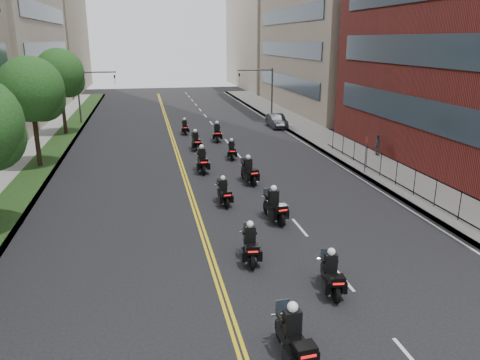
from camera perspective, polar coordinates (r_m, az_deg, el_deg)
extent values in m
cube|color=gray|center=(39.21, 12.55, 3.70)|extent=(4.00, 90.00, 0.15)
cube|color=gray|center=(36.83, -24.07, 1.79)|extent=(4.00, 90.00, 0.15)
cube|color=#1A3312|center=(36.64, -22.87, 2.02)|extent=(2.00, 90.00, 0.04)
cube|color=#333F4C|center=(32.59, 21.77, 6.46)|extent=(0.12, 25.80, 1.80)
cube|color=#333F4C|center=(32.20, 22.55, 13.46)|extent=(0.12, 25.80, 1.80)
cube|color=#333F4C|center=(60.73, 5.62, 11.80)|extent=(0.12, 24.08, 1.80)
cube|color=#333F4C|center=(60.53, 5.73, 15.57)|extent=(0.12, 24.08, 1.80)
cube|color=#333F4C|center=(60.58, 5.85, 19.36)|extent=(0.12, 24.08, 1.80)
cube|color=#A49A84|center=(91.53, 4.80, 19.41)|extent=(15.00, 28.00, 26.00)
cube|color=#333F4C|center=(58.97, -21.79, 10.56)|extent=(0.12, 24.08, 1.80)
cube|color=#333F4C|center=(58.76, -22.22, 14.43)|extent=(0.12, 24.08, 1.80)
cube|color=#333F4C|center=(58.82, -22.67, 18.31)|extent=(0.12, 24.08, 1.80)
cube|color=gray|center=(89.83, -24.49, 18.10)|extent=(16.00, 28.00, 26.00)
cube|color=black|center=(27.31, 21.74, 0.56)|extent=(0.05, 28.00, 0.05)
cube|color=black|center=(27.68, 21.46, -2.03)|extent=(0.05, 28.00, 0.05)
cylinder|color=#332516|center=(35.20, -23.60, 5.36)|extent=(0.32, 0.32, 5.11)
sphere|color=#1F4517|center=(34.81, -24.17, 10.07)|extent=(4.40, 4.40, 4.40)
sphere|color=#1F4517|center=(35.15, -22.93, 9.06)|extent=(3.08, 3.08, 3.08)
cylinder|color=#332516|center=(46.84, -20.76, 8.36)|extent=(0.32, 0.32, 5.39)
sphere|color=#1F4517|center=(46.55, -21.16, 12.11)|extent=(4.40, 4.40, 4.40)
sphere|color=#1F4517|center=(46.90, -20.25, 11.28)|extent=(3.08, 3.08, 3.08)
cylinder|color=#3F3F44|center=(54.11, 3.92, 10.49)|extent=(0.18, 0.18, 5.60)
cylinder|color=#3F3F44|center=(53.39, 1.85, 13.24)|extent=(4.00, 0.14, 0.14)
imported|color=black|center=(53.06, -0.09, 12.36)|extent=(0.16, 0.20, 1.00)
cylinder|color=#3F3F44|center=(52.62, -19.05, 9.46)|extent=(0.18, 0.18, 5.60)
cylinder|color=#3F3F44|center=(52.18, -17.10, 12.45)|extent=(4.00, 0.14, 0.14)
imported|color=black|center=(52.10, -15.01, 11.73)|extent=(0.16, 0.20, 1.00)
cylinder|color=black|center=(14.63, 5.06, -17.85)|extent=(0.20, 0.74, 0.73)
cube|color=black|center=(13.80, 6.41, -18.74)|extent=(0.55, 1.48, 0.43)
cube|color=silver|center=(13.99, 6.29, -19.44)|extent=(0.45, 0.62, 0.32)
cube|color=black|center=(13.02, 7.94, -19.88)|extent=(0.59, 0.49, 0.34)
cube|color=red|center=(12.87, 8.36, -20.52)|extent=(0.43, 0.06, 0.08)
cube|color=black|center=(13.54, 6.40, -16.77)|extent=(0.49, 0.33, 0.67)
sphere|color=white|center=(13.31, 6.44, -15.12)|extent=(0.31, 0.31, 0.31)
cylinder|color=black|center=(16.76, 11.63, -13.42)|extent=(0.22, 0.68, 0.66)
cylinder|color=black|center=(18.07, 10.27, -10.97)|extent=(0.22, 0.68, 0.66)
cube|color=black|center=(17.28, 10.97, -11.35)|extent=(0.57, 1.36, 0.39)
cube|color=silver|center=(17.43, 10.89, -11.93)|extent=(0.43, 0.58, 0.29)
cube|color=black|center=(16.51, 11.73, -11.89)|extent=(0.55, 0.47, 0.31)
cube|color=red|center=(16.35, 11.93, -12.29)|extent=(0.39, 0.08, 0.07)
cube|color=black|center=(17.10, 11.02, -9.83)|extent=(0.46, 0.32, 0.61)
sphere|color=white|center=(16.93, 11.09, -8.57)|extent=(0.28, 0.28, 0.28)
cylinder|color=black|center=(18.57, 1.51, -9.86)|extent=(0.21, 0.69, 0.68)
cylinder|color=black|center=(20.01, 0.97, -7.80)|extent=(0.21, 0.69, 0.68)
cube|color=black|center=(19.17, 1.24, -8.03)|extent=(0.57, 1.40, 0.40)
cube|color=silver|center=(19.31, 1.21, -8.59)|extent=(0.44, 0.59, 0.30)
cube|color=black|center=(18.34, 1.52, -8.40)|extent=(0.57, 0.48, 0.32)
cube|color=red|center=(18.16, 1.60, -8.73)|extent=(0.40, 0.07, 0.07)
cube|color=black|center=(19.01, 1.23, -6.59)|extent=(0.47, 0.33, 0.62)
sphere|color=white|center=(18.86, 1.23, -5.40)|extent=(0.29, 0.29, 0.29)
cylinder|color=black|center=(22.65, 5.00, -4.79)|extent=(0.25, 0.75, 0.73)
cylinder|color=black|center=(24.12, 3.32, -3.38)|extent=(0.25, 0.75, 0.73)
cube|color=black|center=(23.28, 4.15, -3.37)|extent=(0.65, 1.50, 0.43)
cube|color=silver|center=(23.41, 4.08, -3.90)|extent=(0.49, 0.64, 0.32)
cube|color=black|center=(22.45, 5.04, -3.46)|extent=(0.62, 0.53, 0.34)
cube|color=red|center=(22.27, 5.28, -3.70)|extent=(0.43, 0.09, 0.08)
cube|color=black|center=(23.14, 4.12, -2.08)|extent=(0.51, 0.36, 0.67)
sphere|color=white|center=(23.01, 4.14, -1.00)|extent=(0.31, 0.31, 0.31)
cylinder|color=black|center=(24.93, -1.63, -2.78)|extent=(0.18, 0.66, 0.65)
cylinder|color=black|center=(26.34, -2.44, -1.71)|extent=(0.18, 0.66, 0.65)
cube|color=black|center=(25.55, -2.05, -1.67)|extent=(0.49, 1.31, 0.38)
cube|color=silver|center=(25.66, -2.07, -2.10)|extent=(0.40, 0.55, 0.29)
cube|color=black|center=(24.77, -1.64, -1.70)|extent=(0.52, 0.44, 0.31)
cube|color=red|center=(24.59, -1.52, -1.89)|extent=(0.38, 0.06, 0.07)
cube|color=black|center=(25.45, -2.09, -0.61)|extent=(0.44, 0.30, 0.59)
sphere|color=white|center=(25.34, -2.10, 0.26)|extent=(0.28, 0.28, 0.28)
cylinder|color=black|center=(28.64, 1.62, -0.10)|extent=(0.25, 0.74, 0.73)
cylinder|color=black|center=(30.17, 0.46, 0.79)|extent=(0.25, 0.74, 0.73)
cube|color=black|center=(29.32, 1.03, 0.92)|extent=(0.64, 1.49, 0.43)
cube|color=silver|center=(29.43, 0.99, 0.49)|extent=(0.48, 0.64, 0.32)
cube|color=black|center=(28.48, 1.63, 0.97)|extent=(0.61, 0.52, 0.34)
cube|color=red|center=(28.28, 1.79, 0.81)|extent=(0.43, 0.09, 0.07)
cube|color=black|center=(29.22, 1.00, 1.95)|extent=(0.51, 0.36, 0.66)
sphere|color=white|center=(29.12, 0.99, 2.81)|extent=(0.31, 0.31, 0.31)
cylinder|color=black|center=(31.12, -4.45, 1.27)|extent=(0.16, 0.76, 0.76)
cylinder|color=black|center=(32.83, -4.84, 2.08)|extent=(0.16, 0.76, 0.76)
cube|color=black|center=(31.90, -4.66, 2.23)|extent=(0.47, 1.51, 0.45)
cube|color=silver|center=(32.01, -4.66, 1.81)|extent=(0.43, 0.61, 0.33)
cube|color=black|center=(30.97, -4.47, 2.31)|extent=(0.58, 0.47, 0.36)
cube|color=red|center=(30.75, -4.41, 2.16)|extent=(0.45, 0.03, 0.08)
cube|color=black|center=(31.82, -4.69, 3.23)|extent=(0.49, 0.31, 0.69)
sphere|color=white|center=(31.72, -4.72, 4.06)|extent=(0.32, 0.32, 0.32)
cylinder|color=black|center=(34.74, -0.94, 2.85)|extent=(0.19, 0.64, 0.63)
cylinder|color=black|center=(36.17, -1.13, 3.41)|extent=(0.19, 0.64, 0.63)
cube|color=black|center=(35.40, -1.04, 3.54)|extent=(0.52, 1.28, 0.37)
cube|color=silver|center=(35.49, -1.04, 3.23)|extent=(0.40, 0.54, 0.28)
cube|color=black|center=(34.63, -0.94, 3.62)|extent=(0.52, 0.44, 0.30)
cube|color=red|center=(34.44, -0.92, 3.52)|extent=(0.37, 0.07, 0.06)
cube|color=black|center=(35.34, -1.05, 4.29)|extent=(0.43, 0.30, 0.57)
sphere|color=white|center=(35.27, -1.05, 4.91)|extent=(0.27, 0.27, 0.27)
cylinder|color=black|center=(37.70, -5.23, 3.94)|extent=(0.18, 0.70, 0.69)
cylinder|color=black|center=(39.26, -5.61, 4.44)|extent=(0.18, 0.70, 0.69)
cube|color=black|center=(38.42, -5.44, 4.61)|extent=(0.49, 1.39, 0.41)
cube|color=silver|center=(38.52, -5.44, 4.28)|extent=(0.41, 0.58, 0.30)
cube|color=black|center=(37.58, -5.25, 4.72)|extent=(0.55, 0.45, 0.32)
cube|color=red|center=(37.38, -5.20, 4.63)|extent=(0.41, 0.05, 0.07)
cube|color=black|center=(38.36, -5.47, 5.36)|extent=(0.46, 0.31, 0.63)
sphere|color=white|center=(38.29, -5.49, 5.99)|extent=(0.29, 0.29, 0.29)
cylinder|color=black|center=(40.90, -2.75, 5.03)|extent=(0.23, 0.74, 0.73)
cylinder|color=black|center=(42.57, -2.86, 5.49)|extent=(0.23, 0.74, 0.73)
cube|color=black|center=(41.67, -2.81, 5.67)|extent=(0.60, 1.48, 0.43)
cube|color=silver|center=(41.77, -2.81, 5.35)|extent=(0.47, 0.63, 0.32)
cube|color=black|center=(40.79, -2.76, 5.79)|extent=(0.60, 0.50, 0.34)
cube|color=red|center=(40.57, -2.74, 5.70)|extent=(0.43, 0.08, 0.07)
cube|color=black|center=(41.63, -2.82, 6.40)|extent=(0.50, 0.35, 0.66)
sphere|color=white|center=(41.56, -2.83, 7.01)|extent=(0.31, 0.31, 0.31)
cylinder|color=black|center=(44.46, -6.65, 5.82)|extent=(0.13, 0.63, 0.63)
cylinder|color=black|center=(45.90, -6.83, 6.16)|extent=(0.13, 0.63, 0.63)
cube|color=black|center=(45.13, -6.75, 6.31)|extent=(0.39, 1.25, 0.37)
cube|color=silver|center=(45.22, -6.75, 6.06)|extent=(0.35, 0.51, 0.28)
cube|color=black|center=(44.37, -6.67, 6.42)|extent=(0.48, 0.39, 0.29)
cube|color=red|center=(44.19, -6.65, 6.36)|extent=(0.37, 0.03, 0.06)
cube|color=black|center=(45.10, -6.78, 6.90)|extent=(0.41, 0.26, 0.57)
sphere|color=white|center=(45.04, -6.79, 7.38)|extent=(0.27, 0.27, 0.27)
imported|color=black|center=(48.44, 4.47, 7.21)|extent=(1.46, 4.11, 1.35)
imported|color=#46484F|center=(37.30, 16.41, 4.13)|extent=(0.74, 1.01, 1.59)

